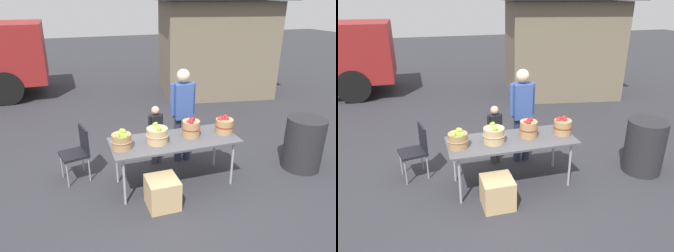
% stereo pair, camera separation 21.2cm
% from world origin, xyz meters
% --- Properties ---
extents(ground_plane, '(40.00, 40.00, 0.00)m').
position_xyz_m(ground_plane, '(0.00, 0.00, 0.00)').
color(ground_plane, '#2D2D33').
extents(market_table, '(1.90, 0.76, 0.75)m').
position_xyz_m(market_table, '(0.00, 0.00, 0.71)').
color(market_table, '#4C4C51').
rests_on(market_table, ground).
extents(apple_basket_green_0, '(0.29, 0.29, 0.27)m').
position_xyz_m(apple_basket_green_0, '(-0.79, -0.05, 0.87)').
color(apple_basket_green_0, '#A87F51').
rests_on(apple_basket_green_0, market_table).
extents(apple_basket_green_1, '(0.32, 0.32, 0.28)m').
position_xyz_m(apple_basket_green_1, '(-0.27, -0.02, 0.87)').
color(apple_basket_green_1, tan).
rests_on(apple_basket_green_1, market_table).
extents(apple_basket_red_0, '(0.28, 0.28, 0.31)m').
position_xyz_m(apple_basket_red_0, '(0.28, 0.03, 0.89)').
color(apple_basket_red_0, '#A87F51').
rests_on(apple_basket_red_0, market_table).
extents(apple_basket_red_1, '(0.29, 0.29, 0.28)m').
position_xyz_m(apple_basket_red_1, '(0.82, 0.00, 0.87)').
color(apple_basket_red_1, '#A87F51').
rests_on(apple_basket_red_1, market_table).
extents(vendor_adult, '(0.43, 0.23, 1.64)m').
position_xyz_m(vendor_adult, '(0.39, 0.69, 0.96)').
color(vendor_adult, '#262D4C').
rests_on(vendor_adult, ground).
extents(child_customer, '(0.27, 0.17, 1.04)m').
position_xyz_m(child_customer, '(-0.08, 0.73, 0.61)').
color(child_customer, '#3F3F3F').
rests_on(child_customer, ground).
extents(food_kiosk, '(3.94, 3.45, 2.74)m').
position_xyz_m(food_kiosk, '(2.86, 4.60, 1.38)').
color(food_kiosk, '#726651').
rests_on(food_kiosk, ground).
extents(folding_chair, '(0.48, 0.48, 0.86)m').
position_xyz_m(folding_chair, '(-1.37, 0.62, 0.51)').
color(folding_chair, black).
rests_on(folding_chair, ground).
extents(trash_barrel, '(0.62, 0.62, 0.89)m').
position_xyz_m(trash_barrel, '(2.21, -0.21, 0.44)').
color(trash_barrel, '#262628').
rests_on(trash_barrel, ground).
extents(produce_crate, '(0.43, 0.43, 0.43)m').
position_xyz_m(produce_crate, '(-0.35, -0.49, 0.21)').
color(produce_crate, tan).
rests_on(produce_crate, ground).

